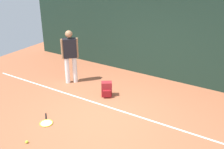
{
  "coord_description": "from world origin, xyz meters",
  "views": [
    {
      "loc": [
        3.28,
        -4.87,
        3.72
      ],
      "look_at": [
        0.0,
        0.4,
        1.0
      ],
      "focal_mm": 43.37,
      "sensor_mm": 36.0,
      "label": 1
    }
  ],
  "objects_px": {
    "backpack": "(107,90)",
    "tennis_player": "(70,54)",
    "tennis_ball_near_player": "(27,142)",
    "tennis_racket": "(46,122)"
  },
  "relations": [
    {
      "from": "tennis_racket",
      "to": "backpack",
      "type": "height_order",
      "value": "backpack"
    },
    {
      "from": "tennis_player",
      "to": "tennis_racket",
      "type": "bearing_deg",
      "value": 68.38
    },
    {
      "from": "tennis_racket",
      "to": "tennis_ball_near_player",
      "type": "height_order",
      "value": "tennis_ball_near_player"
    },
    {
      "from": "tennis_racket",
      "to": "tennis_ball_near_player",
      "type": "bearing_deg",
      "value": -31.87
    },
    {
      "from": "tennis_racket",
      "to": "backpack",
      "type": "xyz_separation_m",
      "value": [
        0.5,
        1.94,
        0.2
      ]
    },
    {
      "from": "tennis_player",
      "to": "backpack",
      "type": "distance_m",
      "value": 1.66
    },
    {
      "from": "backpack",
      "to": "tennis_player",
      "type": "bearing_deg",
      "value": 137.18
    },
    {
      "from": "tennis_ball_near_player",
      "to": "tennis_racket",
      "type": "bearing_deg",
      "value": 104.36
    },
    {
      "from": "tennis_ball_near_player",
      "to": "tennis_player",
      "type": "bearing_deg",
      "value": 111.79
    },
    {
      "from": "tennis_player",
      "to": "backpack",
      "type": "height_order",
      "value": "tennis_player"
    }
  ]
}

